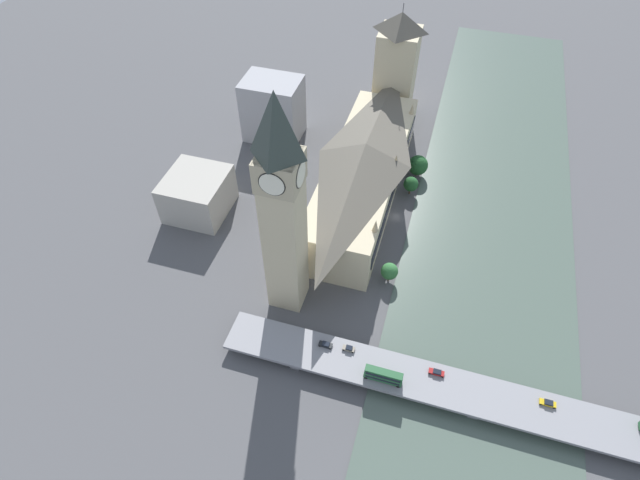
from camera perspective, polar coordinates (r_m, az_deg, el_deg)
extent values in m
plane|color=#4C4C4F|center=(206.43, 8.67, 2.63)|extent=(600.00, 600.00, 0.00)
cube|color=#47564C|center=(207.59, 18.83, 0.43)|extent=(63.01, 360.00, 0.30)
cube|color=#C1B28E|center=(207.08, 4.93, 7.05)|extent=(26.87, 97.14, 20.02)
cube|color=black|center=(205.02, 8.66, 6.49)|extent=(0.40, 89.37, 6.01)
pyramid|color=#514C42|center=(198.42, 5.19, 10.05)|extent=(26.34, 95.19, 7.45)
cone|color=tan|center=(227.82, 10.51, 14.58)|extent=(2.20, 2.20, 5.00)
cone|color=tan|center=(197.79, 8.71, 9.06)|extent=(2.20, 2.20, 5.00)
cone|color=tan|center=(170.48, 6.37, 1.66)|extent=(2.20, 2.20, 5.00)
cube|color=#C1B28E|center=(154.28, -4.06, 0.41)|extent=(11.24, 11.24, 62.84)
cube|color=tan|center=(136.09, -4.65, 7.94)|extent=(11.91, 11.91, 10.11)
cylinder|color=black|center=(134.48, -2.31, 7.50)|extent=(0.50, 7.68, 7.68)
cylinder|color=silver|center=(134.45, -2.26, 7.49)|extent=(0.62, 7.11, 7.11)
cylinder|color=black|center=(137.93, -6.93, 8.35)|extent=(0.50, 7.68, 7.68)
cylinder|color=silver|center=(137.97, -6.98, 8.36)|extent=(0.62, 7.11, 7.11)
cylinder|color=black|center=(140.26, -3.83, 9.40)|extent=(7.68, 0.50, 7.68)
cylinder|color=silver|center=(140.35, -3.82, 9.43)|extent=(7.11, 0.62, 7.11)
cylinder|color=black|center=(132.05, -5.51, 6.38)|extent=(7.68, 0.50, 7.68)
cylinder|color=silver|center=(131.97, -5.53, 6.35)|extent=(7.11, 0.62, 7.11)
pyramid|color=#2D3833|center=(127.19, -5.06, 13.02)|extent=(11.46, 11.46, 19.31)
cube|color=#C1B28E|center=(250.19, 8.56, 17.98)|extent=(17.96, 17.96, 44.28)
pyramid|color=#514C42|center=(238.45, 9.32, 23.43)|extent=(17.96, 17.96, 8.08)
cylinder|color=#333338|center=(236.07, 9.51, 24.76)|extent=(0.30, 0.30, 4.00)
cube|color=slate|center=(164.15, 17.25, -16.90)|extent=(3.00, 11.80, 3.06)
cube|color=slate|center=(164.80, -2.27, -12.58)|extent=(3.00, 11.80, 3.06)
cube|color=gray|center=(162.30, 17.42, -16.58)|extent=(158.01, 13.89, 1.20)
cube|color=#235B33|center=(156.86, 7.21, -15.32)|extent=(11.65, 2.48, 2.01)
cube|color=black|center=(156.50, 7.23, -15.25)|extent=(10.49, 2.54, 0.88)
cube|color=#235B33|center=(154.93, 7.29, -14.95)|extent=(11.42, 2.48, 2.36)
cube|color=black|center=(154.82, 7.29, -14.93)|extent=(10.49, 2.54, 1.13)
cube|color=#1E4E2B|center=(153.81, 7.33, -14.73)|extent=(11.30, 2.35, 0.16)
cylinder|color=black|center=(158.32, 5.45, -14.70)|extent=(1.06, 0.28, 1.06)
cylinder|color=black|center=(157.28, 5.26, -15.40)|extent=(1.06, 0.28, 1.06)
cylinder|color=black|center=(158.19, 9.05, -15.50)|extent=(1.06, 0.28, 1.06)
cylinder|color=black|center=(157.15, 8.89, -16.21)|extent=(1.06, 0.28, 1.06)
cube|color=maroon|center=(161.34, 13.16, -14.52)|extent=(4.73, 1.79, 0.72)
cube|color=black|center=(160.85, 13.25, -14.44)|extent=(2.46, 1.61, 0.44)
cylinder|color=black|center=(161.82, 12.51, -14.19)|extent=(0.70, 0.22, 0.70)
cylinder|color=black|center=(161.03, 12.43, -14.68)|extent=(0.70, 0.22, 0.70)
cylinder|color=black|center=(162.12, 13.85, -14.45)|extent=(0.70, 0.22, 0.70)
cylinder|color=black|center=(161.34, 13.78, -14.94)|extent=(0.70, 0.22, 0.70)
cube|color=black|center=(162.03, 0.63, -11.88)|extent=(4.39, 1.82, 0.64)
cube|color=black|center=(161.51, 0.67, -11.79)|extent=(2.28, 1.64, 0.54)
cylinder|color=black|center=(162.87, 0.12, -11.54)|extent=(0.69, 0.22, 0.69)
cylinder|color=black|center=(162.07, -0.05, -12.01)|extent=(0.69, 0.22, 0.69)
cylinder|color=black|center=(162.40, 1.30, -11.83)|extent=(0.69, 0.22, 0.69)
cylinder|color=black|center=(161.61, 1.14, -12.31)|extent=(0.69, 0.22, 0.69)
cube|color=slate|center=(161.59, 3.29, -12.29)|extent=(3.89, 1.77, 0.62)
cube|color=black|center=(161.07, 3.34, -12.20)|extent=(2.03, 1.59, 0.56)
cylinder|color=black|center=(162.31, 2.85, -11.97)|extent=(0.70, 0.22, 0.70)
cylinder|color=black|center=(161.53, 2.70, -12.44)|extent=(0.70, 0.22, 0.70)
cylinder|color=black|center=(162.05, 3.87, -12.22)|extent=(0.70, 0.22, 0.70)
cylinder|color=black|center=(161.27, 3.73, -12.69)|extent=(0.70, 0.22, 0.70)
cube|color=gold|center=(167.07, 24.57, -16.60)|extent=(4.70, 1.82, 0.61)
cube|color=black|center=(166.64, 24.68, -16.52)|extent=(2.44, 1.64, 0.51)
cylinder|color=black|center=(167.13, 23.90, -16.29)|extent=(0.64, 0.22, 0.64)
cylinder|color=black|center=(166.35, 23.90, -16.79)|extent=(0.64, 0.22, 0.64)
cylinder|color=black|center=(168.17, 25.19, -16.48)|extent=(0.64, 0.22, 0.64)
cylinder|color=black|center=(167.39, 25.20, -16.97)|extent=(0.64, 0.22, 0.64)
cube|color=#939399|center=(239.72, -5.39, 14.69)|extent=(25.91, 19.43, 28.79)
cube|color=#A39E93|center=(207.41, -13.80, 5.11)|extent=(23.41, 24.62, 16.89)
cylinder|color=brown|center=(183.30, 7.82, -4.32)|extent=(0.70, 0.70, 2.49)
sphere|color=#2D6633|center=(180.27, 7.94, -3.56)|extent=(6.24, 6.24, 6.24)
cylinder|color=brown|center=(216.79, 10.21, 5.52)|extent=(0.70, 0.70, 2.65)
sphere|color=#1E4C23|center=(214.18, 10.35, 6.31)|extent=(6.25, 6.25, 6.25)
cylinder|color=brown|center=(226.49, 10.96, 7.46)|extent=(0.70, 0.70, 2.09)
sphere|color=#1E4C23|center=(223.51, 11.13, 8.39)|extent=(8.73, 8.73, 8.73)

